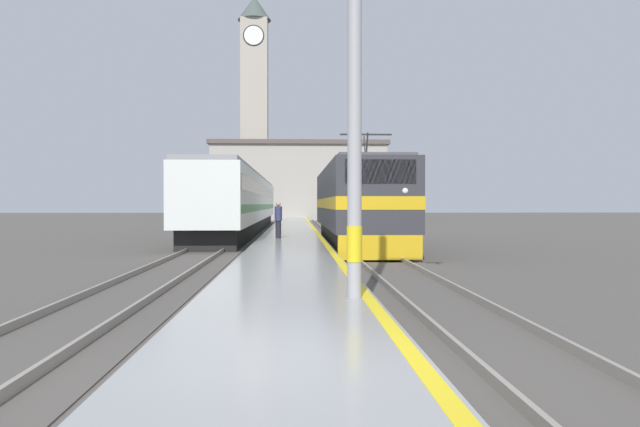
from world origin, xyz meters
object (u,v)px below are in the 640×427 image
object	(u,v)px
person_on_platform	(278,219)
clock_tower	(255,102)
locomotive_train	(355,205)
passenger_train	(243,202)
catenary_mast	(358,39)

from	to	relation	value
person_on_platform	clock_tower	world-z (taller)	clock_tower
locomotive_train	clock_tower	xyz separation A→B (m)	(-8.20, 56.42, 13.89)
passenger_train	person_on_platform	size ratio (longest dim) A/B	22.16
passenger_train	locomotive_train	bearing A→B (deg)	-65.79
person_on_platform	locomotive_train	bearing A→B (deg)	-2.76
person_on_platform	catenary_mast	bearing A→B (deg)	-84.34
catenary_mast	clock_tower	world-z (taller)	clock_tower
locomotive_train	passenger_train	xyz separation A→B (m)	(-6.30, 14.02, 0.17)
passenger_train	clock_tower	world-z (taller)	clock_tower
passenger_train	catenary_mast	bearing A→B (deg)	-81.88
locomotive_train	passenger_train	distance (m)	15.37
passenger_train	catenary_mast	distance (m)	32.55
locomotive_train	catenary_mast	size ratio (longest dim) A/B	1.96
locomotive_train	clock_tower	distance (m)	58.68
locomotive_train	passenger_train	world-z (taller)	locomotive_train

